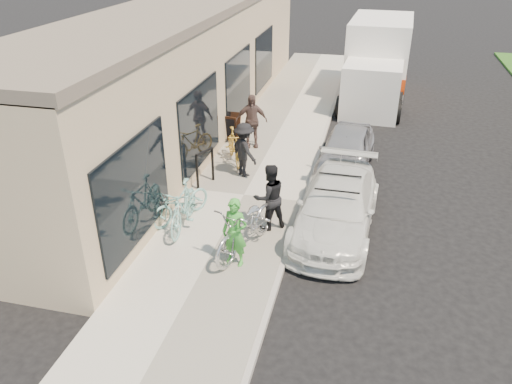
{
  "coord_description": "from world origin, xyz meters",
  "views": [
    {
      "loc": [
        0.99,
        -8.13,
        6.32
      ],
      "look_at": [
        -1.33,
        1.56,
        1.05
      ],
      "focal_mm": 35.0,
      "sensor_mm": 36.0,
      "label": 1
    }
  ],
  "objects_px": {
    "moving_truck": "(377,64)",
    "cruiser_bike_c": "(234,146)",
    "sandwich_board": "(231,127)",
    "sedan_silver": "(346,151)",
    "sedan_white": "(337,207)",
    "bystander_a": "(244,150)",
    "bystander_b": "(251,121)",
    "cruiser_bike_a": "(183,206)",
    "bike_rack": "(205,164)",
    "man_standing": "(269,197)",
    "cruiser_bike_b": "(181,202)",
    "tandem_bike": "(247,227)",
    "woman_rider": "(235,232)"
  },
  "relations": [
    {
      "from": "bike_rack",
      "to": "bystander_a",
      "type": "bearing_deg",
      "value": 42.5
    },
    {
      "from": "moving_truck",
      "to": "bike_rack",
      "type": "bearing_deg",
      "value": -110.77
    },
    {
      "from": "cruiser_bike_a",
      "to": "man_standing",
      "type": "bearing_deg",
      "value": 9.96
    },
    {
      "from": "bike_rack",
      "to": "cruiser_bike_b",
      "type": "xyz_separation_m",
      "value": [
        0.03,
        -1.88,
        -0.15
      ]
    },
    {
      "from": "sedan_white",
      "to": "bystander_a",
      "type": "relative_size",
      "value": 2.84
    },
    {
      "from": "woman_rider",
      "to": "man_standing",
      "type": "relative_size",
      "value": 0.94
    },
    {
      "from": "bike_rack",
      "to": "bystander_b",
      "type": "height_order",
      "value": "bystander_b"
    },
    {
      "from": "cruiser_bike_b",
      "to": "bystander_b",
      "type": "bearing_deg",
      "value": 110.83
    },
    {
      "from": "sandwich_board",
      "to": "sedan_silver",
      "type": "relative_size",
      "value": 0.24
    },
    {
      "from": "woman_rider",
      "to": "cruiser_bike_c",
      "type": "relative_size",
      "value": 0.9
    },
    {
      "from": "cruiser_bike_a",
      "to": "bystander_b",
      "type": "xyz_separation_m",
      "value": [
        0.34,
        5.11,
        0.3
      ]
    },
    {
      "from": "moving_truck",
      "to": "cruiser_bike_c",
      "type": "distance_m",
      "value": 9.02
    },
    {
      "from": "bystander_a",
      "to": "bystander_b",
      "type": "height_order",
      "value": "bystander_b"
    },
    {
      "from": "sandwich_board",
      "to": "man_standing",
      "type": "distance_m",
      "value": 5.56
    },
    {
      "from": "sandwich_board",
      "to": "sedan_silver",
      "type": "distance_m",
      "value": 4.0
    },
    {
      "from": "cruiser_bike_a",
      "to": "moving_truck",
      "type": "bearing_deg",
      "value": 67.88
    },
    {
      "from": "sandwich_board",
      "to": "cruiser_bike_c",
      "type": "height_order",
      "value": "cruiser_bike_c"
    },
    {
      "from": "man_standing",
      "to": "bystander_b",
      "type": "height_order",
      "value": "bystander_b"
    },
    {
      "from": "bike_rack",
      "to": "cruiser_bike_a",
      "type": "distance_m",
      "value": 2.23
    },
    {
      "from": "man_standing",
      "to": "cruiser_bike_b",
      "type": "distance_m",
      "value": 2.14
    },
    {
      "from": "cruiser_bike_a",
      "to": "cruiser_bike_b",
      "type": "relative_size",
      "value": 1.06
    },
    {
      "from": "sedan_white",
      "to": "man_standing",
      "type": "height_order",
      "value": "man_standing"
    },
    {
      "from": "man_standing",
      "to": "cruiser_bike_b",
      "type": "relative_size",
      "value": 0.92
    },
    {
      "from": "sedan_silver",
      "to": "cruiser_bike_a",
      "type": "distance_m",
      "value": 5.48
    },
    {
      "from": "sedan_silver",
      "to": "bystander_b",
      "type": "xyz_separation_m",
      "value": [
        -3.03,
        0.79,
        0.38
      ]
    },
    {
      "from": "cruiser_bike_b",
      "to": "tandem_bike",
      "type": "bearing_deg",
      "value": 0.98
    },
    {
      "from": "cruiser_bike_b",
      "to": "cruiser_bike_c",
      "type": "distance_m",
      "value": 3.5
    },
    {
      "from": "moving_truck",
      "to": "cruiser_bike_c",
      "type": "relative_size",
      "value": 3.88
    },
    {
      "from": "cruiser_bike_a",
      "to": "cruiser_bike_b",
      "type": "bearing_deg",
      "value": 116.34
    },
    {
      "from": "tandem_bike",
      "to": "cruiser_bike_a",
      "type": "bearing_deg",
      "value": 177.71
    },
    {
      "from": "bystander_a",
      "to": "bike_rack",
      "type": "bearing_deg",
      "value": 84.16
    },
    {
      "from": "woman_rider",
      "to": "cruiser_bike_b",
      "type": "relative_size",
      "value": 0.86
    },
    {
      "from": "sandwich_board",
      "to": "sedan_white",
      "type": "xyz_separation_m",
      "value": [
        3.86,
        -4.54,
        0.02
      ]
    },
    {
      "from": "cruiser_bike_b",
      "to": "cruiser_bike_c",
      "type": "relative_size",
      "value": 1.04
    },
    {
      "from": "bystander_a",
      "to": "bystander_b",
      "type": "distance_m",
      "value": 2.11
    },
    {
      "from": "sandwich_board",
      "to": "bystander_a",
      "type": "distance_m",
      "value": 2.72
    },
    {
      "from": "cruiser_bike_a",
      "to": "sandwich_board",
      "type": "bearing_deg",
      "value": 91.02
    },
    {
      "from": "tandem_bike",
      "to": "bystander_a",
      "type": "bearing_deg",
      "value": 122.29
    },
    {
      "from": "moving_truck",
      "to": "woman_rider",
      "type": "distance_m",
      "value": 13.26
    },
    {
      "from": "bike_rack",
      "to": "bystander_a",
      "type": "distance_m",
      "value": 1.21
    },
    {
      "from": "bystander_b",
      "to": "sedan_white",
      "type": "bearing_deg",
      "value": -71.49
    },
    {
      "from": "moving_truck",
      "to": "cruiser_bike_c",
      "type": "height_order",
      "value": "moving_truck"
    },
    {
      "from": "cruiser_bike_c",
      "to": "bystander_b",
      "type": "height_order",
      "value": "bystander_b"
    },
    {
      "from": "cruiser_bike_a",
      "to": "bystander_a",
      "type": "relative_size",
      "value": 1.19
    },
    {
      "from": "sedan_white",
      "to": "bystander_b",
      "type": "distance_m",
      "value": 5.19
    },
    {
      "from": "bike_rack",
      "to": "cruiser_bike_b",
      "type": "relative_size",
      "value": 0.58
    },
    {
      "from": "woman_rider",
      "to": "cruiser_bike_a",
      "type": "xyz_separation_m",
      "value": [
        -1.54,
        1.09,
        -0.2
      ]
    },
    {
      "from": "sedan_white",
      "to": "tandem_bike",
      "type": "xyz_separation_m",
      "value": [
        -1.76,
        -1.52,
        0.12
      ]
    },
    {
      "from": "sandwich_board",
      "to": "cruiser_bike_a",
      "type": "distance_m",
      "value": 5.51
    },
    {
      "from": "sandwich_board",
      "to": "woman_rider",
      "type": "xyz_separation_m",
      "value": [
        1.98,
        -6.57,
        0.3
      ]
    }
  ]
}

